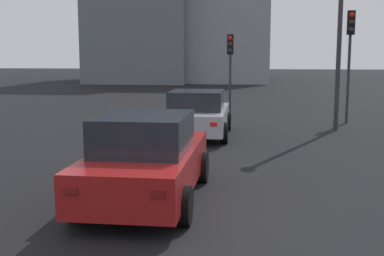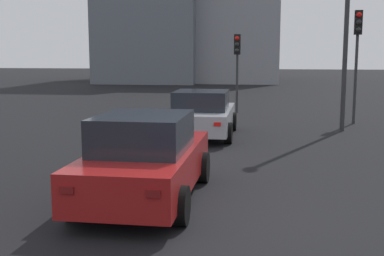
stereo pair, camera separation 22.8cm
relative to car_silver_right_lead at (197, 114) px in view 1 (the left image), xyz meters
The scene contains 7 objects.
ground_plane 8.28m from the car_silver_right_lead, 169.05° to the right, with size 160.00×160.00×0.20m, color black.
car_silver_right_lead is the anchor object (origin of this frame).
car_red_right_second 7.24m from the car_silver_right_lead, behind, with size 4.37×2.03×1.61m.
traffic_light_near_left 6.97m from the car_silver_right_lead, 56.16° to the right, with size 0.32×0.29×4.28m.
traffic_light_near_right 6.92m from the car_silver_right_lead, ahead, with size 0.32×0.30×3.53m.
building_facade_left 35.19m from the car_silver_right_lead, ahead, with size 13.88×7.66×14.52m, color gray.
building_facade_center 35.52m from the car_silver_right_lead, 14.02° to the left, with size 15.52×9.12×15.50m, color slate.
Camera 1 is at (-7.90, -0.11, 2.68)m, focal length 46.51 mm.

